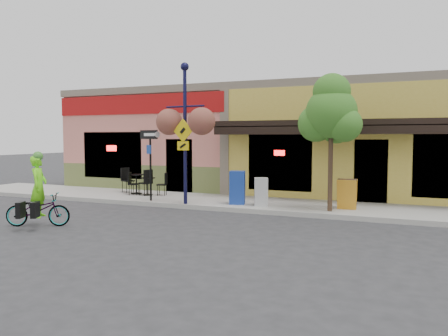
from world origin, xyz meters
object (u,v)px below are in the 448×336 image
at_px(newspaper_box_blue, 237,188).
at_px(building, 278,140).
at_px(lamp_post, 185,134).
at_px(newspaper_box_grey, 261,192).
at_px(cyclist_rider, 39,196).
at_px(street_tree, 331,142).
at_px(bicycle, 38,210).
at_px(one_way_sign, 151,166).

bearing_deg(newspaper_box_blue, building, 78.00).
distance_m(lamp_post, newspaper_box_grey, 3.16).
xyz_separation_m(cyclist_rider, newspaper_box_blue, (3.80, 4.77, -0.12)).
distance_m(newspaper_box_blue, street_tree, 3.44).
bearing_deg(street_tree, newspaper_box_grey, 175.46).
relative_size(bicycle, newspaper_box_blue, 1.52).
bearing_deg(one_way_sign, newspaper_box_blue, 27.30).
height_order(cyclist_rider, lamp_post, lamp_post).
xyz_separation_m(building, cyclist_rider, (-3.45, -11.00, -1.43)).
distance_m(cyclist_rider, one_way_sign, 4.46).
xyz_separation_m(bicycle, cyclist_rider, (0.05, 0.00, 0.38)).
distance_m(building, bicycle, 11.69).
bearing_deg(newspaper_box_grey, building, 79.93).
bearing_deg(street_tree, bicycle, -146.70).
bearing_deg(newspaper_box_blue, one_way_sign, 172.27).
relative_size(lamp_post, newspaper_box_grey, 5.14).
xyz_separation_m(building, one_way_sign, (-2.75, -6.64, -0.87)).
bearing_deg(one_way_sign, bicycle, -79.95).
relative_size(lamp_post, street_tree, 1.12).
bearing_deg(building, street_tree, -62.07).
bearing_deg(bicycle, one_way_sign, -34.64).
distance_m(cyclist_rider, newspaper_box_blue, 6.10).
height_order(building, newspaper_box_grey, building).
distance_m(building, newspaper_box_grey, 6.60).
xyz_separation_m(lamp_post, newspaper_box_grey, (2.47, 0.56, -1.88)).
bearing_deg(lamp_post, bicycle, -111.48).
distance_m(bicycle, street_tree, 8.48).
relative_size(one_way_sign, street_tree, 0.59).
distance_m(building, lamp_post, 6.96).
bearing_deg(one_way_sign, street_tree, 21.50).
xyz_separation_m(one_way_sign, newspaper_box_grey, (3.95, 0.36, -0.78)).
bearing_deg(newspaper_box_grey, newspaper_box_blue, 155.86).
height_order(lamp_post, street_tree, lamp_post).
relative_size(bicycle, lamp_post, 0.36).
height_order(lamp_post, newspaper_box_grey, lamp_post).
height_order(building, newspaper_box_blue, building).
xyz_separation_m(bicycle, street_tree, (6.92, 4.55, 1.79)).
xyz_separation_m(newspaper_box_grey, street_tree, (2.23, -0.18, 1.63)).
distance_m(one_way_sign, newspaper_box_blue, 3.20).
height_order(one_way_sign, newspaper_box_grey, one_way_sign).
bearing_deg(cyclist_rider, bicycle, 65.12).
relative_size(building, bicycle, 10.83).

